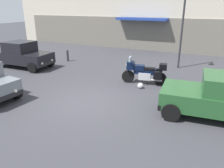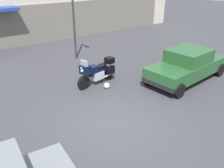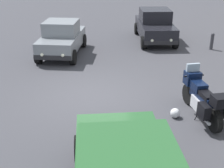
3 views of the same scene
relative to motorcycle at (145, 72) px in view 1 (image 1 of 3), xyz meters
name	(u,v)px [view 1 (image 1 of 3)]	position (x,y,z in m)	size (l,w,h in m)	color
ground_plane	(87,102)	(-1.44, -3.24, -0.62)	(80.00, 80.00, 0.00)	#38383D
motorcycle	(145,72)	(0.00, 0.00, 0.00)	(2.24, 0.97, 1.36)	black
helmet	(140,86)	(0.03, -0.73, -0.48)	(0.28, 0.28, 0.28)	silver
car_hatchback_near	(22,55)	(-8.06, -0.30, 0.19)	(3.93, 1.93, 1.64)	black
streetlamp_curbside	(183,18)	(1.00, 3.75, 2.46)	(0.28, 0.94, 5.10)	#2D2D33
bollard_curbside	(68,55)	(-6.45, 2.28, -0.18)	(0.16, 0.16, 0.83)	#333338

